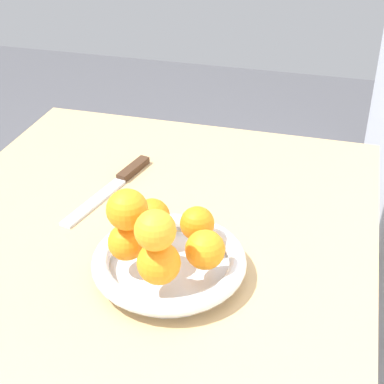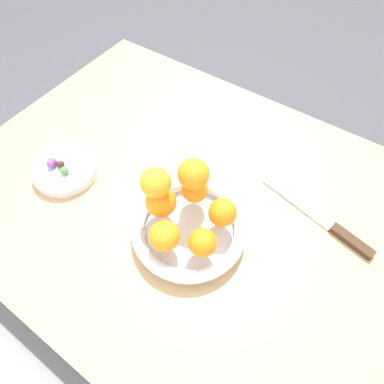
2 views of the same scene
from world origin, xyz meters
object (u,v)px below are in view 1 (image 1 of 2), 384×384
orange_1 (152,216)px  orange_6 (126,211)px  orange_2 (127,242)px  orange_4 (205,250)px  fruit_bowl (169,263)px  orange_0 (197,224)px  orange_5 (155,230)px  orange_3 (159,263)px  knife (116,184)px  dining_table (119,319)px

orange_1 → orange_6: orange_6 is taller
orange_2 → orange_4: orange_4 is taller
fruit_bowl → orange_6: 0.12m
fruit_bowl → orange_1: (-0.05, -0.04, 0.05)m
orange_0 → orange_5: bearing=-12.4°
orange_0 → orange_3: (0.11, -0.02, 0.00)m
fruit_bowl → orange_0: bearing=148.9°
orange_5 → knife: bearing=-148.2°
orange_1 → knife: size_ratio=0.21×
orange_4 → orange_6: 0.12m
orange_2 → orange_5: bearing=54.0°
dining_table → knife: knife is taller
orange_1 → orange_3: orange_3 is taller
orange_1 → orange_4: (0.06, 0.10, 0.00)m
dining_table → orange_0: size_ratio=20.99×
orange_2 → orange_4: (-0.01, 0.11, 0.00)m
fruit_bowl → knife: size_ratio=0.89×
orange_6 → orange_3: bearing=59.8°
orange_2 → orange_4: 0.11m
dining_table → knife: 0.28m
dining_table → orange_2: size_ratio=20.41×
orange_5 → orange_6: orange_5 is taller
fruit_bowl → orange_5: orange_5 is taller
orange_3 → orange_4: size_ratio=1.06×
dining_table → orange_5: orange_5 is taller
dining_table → orange_6: 0.21m
orange_5 → knife: orange_5 is taller
orange_0 → orange_5: 0.13m
knife → orange_4: bearing=44.7°
orange_5 → orange_6: (-0.04, -0.06, -0.00)m
orange_1 → orange_3: 0.12m
orange_6 → knife: (-0.25, -0.12, -0.12)m
dining_table → orange_2: bearing=91.5°
orange_0 → knife: bearing=-130.2°
dining_table → knife: size_ratio=4.25×
orange_6 → orange_4: bearing=97.7°
fruit_bowl → orange_3: 0.08m
orange_1 → orange_2: orange_1 is taller
dining_table → orange_5: size_ratio=19.82×
orange_0 → knife: (-0.17, -0.20, -0.06)m
dining_table → orange_2: (-0.00, 0.02, 0.16)m
fruit_bowl → orange_0: (-0.05, 0.03, 0.04)m
orange_0 → orange_4: 0.07m
orange_1 → orange_4: size_ratio=0.97×
orange_0 → orange_3: bearing=-12.5°
fruit_bowl → orange_5: 0.13m
orange_0 → orange_1: orange_1 is taller
fruit_bowl → orange_2: 0.08m
knife → orange_6: bearing=26.3°
orange_1 → orange_5: size_ratio=0.99×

